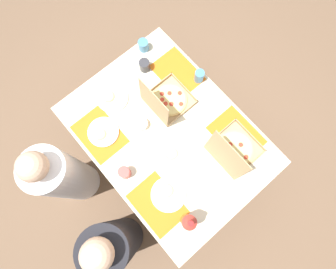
{
  "coord_description": "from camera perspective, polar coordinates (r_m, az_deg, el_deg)",
  "views": [
    {
      "loc": [
        -0.38,
        0.33,
        2.66
      ],
      "look_at": [
        0.0,
        0.0,
        0.73
      ],
      "focal_mm": 30.41,
      "sensor_mm": 36.0,
      "label": 1
    }
  ],
  "objects": [
    {
      "name": "ground_plane",
      "position": [
        2.71,
        0.0,
        -3.89
      ],
      "size": [
        6.0,
        6.0,
        0.0
      ],
      "primitive_type": "plane",
      "color": "brown"
    },
    {
      "name": "dining_table",
      "position": [
        2.09,
        0.0,
        -0.71
      ],
      "size": [
        1.4,
        1.03,
        0.73
      ],
      "color": "#3F3328",
      "rests_on": "ground_plane"
    },
    {
      "name": "placemat_near_left",
      "position": [
        2.05,
        13.55,
        -0.03
      ],
      "size": [
        0.36,
        0.26,
        0.0
      ],
      "primitive_type": "cube",
      "color": "orange",
      "rests_on": "dining_table"
    },
    {
      "name": "placemat_near_right",
      "position": [
        2.16,
        1.87,
        12.28
      ],
      "size": [
        0.36,
        0.26,
        0.0
      ],
      "primitive_type": "cube",
      "color": "orange",
      "rests_on": "dining_table"
    },
    {
      "name": "placemat_far_left",
      "position": [
        1.93,
        -2.11,
        -13.78
      ],
      "size": [
        0.36,
        0.26,
        0.0
      ],
      "primitive_type": "cube",
      "color": "orange",
      "rests_on": "dining_table"
    },
    {
      "name": "placemat_far_right",
      "position": [
        2.05,
        -13.54,
        0.05
      ],
      "size": [
        0.36,
        0.26,
        0.0
      ],
      "primitive_type": "cube",
      "color": "orange",
      "rests_on": "dining_table"
    },
    {
      "name": "pizza_box_corner_left",
      "position": [
        1.97,
        12.86,
        -3.11
      ],
      "size": [
        0.3,
        0.31,
        0.34
      ],
      "color": "tan",
      "rests_on": "dining_table"
    },
    {
      "name": "pizza_box_edge_far",
      "position": [
        2.02,
        -0.37,
        6.83
      ],
      "size": [
        0.29,
        0.29,
        0.33
      ],
      "color": "tan",
      "rests_on": "dining_table"
    },
    {
      "name": "plate_far_right",
      "position": [
        1.96,
        0.06,
        -3.57
      ],
      "size": [
        0.23,
        0.23,
        0.03
      ],
      "color": "white",
      "rests_on": "dining_table"
    },
    {
      "name": "plate_near_left",
      "position": [
        2.04,
        -12.9,
        0.44
      ],
      "size": [
        0.22,
        0.22,
        0.03
      ],
      "color": "white",
      "rests_on": "dining_table"
    },
    {
      "name": "plate_near_right",
      "position": [
        2.11,
        -11.16,
        7.27
      ],
      "size": [
        0.23,
        0.23,
        0.03
      ],
      "color": "white",
      "rests_on": "dining_table"
    },
    {
      "name": "plate_middle",
      "position": [
        1.92,
        0.04,
        -11.86
      ],
      "size": [
        0.23,
        0.23,
        0.03
      ],
      "color": "white",
      "rests_on": "dining_table"
    },
    {
      "name": "soda_bottle",
      "position": [
        1.8,
        4.11,
        -17.08
      ],
      "size": [
        0.09,
        0.09,
        0.32
      ],
      "color": "#B2382D",
      "rests_on": "dining_table"
    },
    {
      "name": "cup_red",
      "position": [
        2.1,
        6.26,
        11.54
      ],
      "size": [
        0.07,
        0.07,
        0.11
      ],
      "primitive_type": "cylinder",
      "color": "teal",
      "rests_on": "dining_table"
    },
    {
      "name": "cup_spare",
      "position": [
        2.15,
        -4.7,
        13.63
      ],
      "size": [
        0.08,
        0.08,
        0.09
      ],
      "primitive_type": "cylinder",
      "color": "#333338",
      "rests_on": "dining_table"
    },
    {
      "name": "cup_clear_right",
      "position": [
        1.92,
        -8.69,
        -7.57
      ],
      "size": [
        0.08,
        0.08,
        0.1
      ],
      "primitive_type": "cylinder",
      "color": "#BF4742",
      "rests_on": "dining_table"
    },
    {
      "name": "cup_dark",
      "position": [
        2.23,
        -4.95,
        17.37
      ],
      "size": [
        0.08,
        0.08,
        0.09
      ],
      "primitive_type": "cylinder",
      "color": "teal",
      "rests_on": "dining_table"
    },
    {
      "name": "condiment_bowl",
      "position": [
        2.0,
        -5.35,
        2.05
      ],
      "size": [
        0.09,
        0.09,
        0.05
      ],
      "primitive_type": "cylinder",
      "color": "white",
      "rests_on": "dining_table"
    },
    {
      "name": "knife_by_far_right",
      "position": [
        1.96,
        10.09,
        -11.65
      ],
      "size": [
        0.21,
        0.08,
        0.0
      ],
      "primitive_type": "cube",
      "rotation": [
        0.0,
        0.0,
        5.99
      ],
      "color": "#B7B7BC",
      "rests_on": "dining_table"
    },
    {
      "name": "diner_left_seat",
      "position": [
        2.2,
        -10.6,
        -20.63
      ],
      "size": [
        0.32,
        0.32,
        1.13
      ],
      "color": "black",
      "rests_on": "ground_plane"
    },
    {
      "name": "diner_right_seat",
      "position": [
        2.32,
        -20.14,
        -7.87
      ],
      "size": [
        0.32,
        0.32,
        1.11
      ],
      "color": "white",
      "rests_on": "ground_plane"
    }
  ]
}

